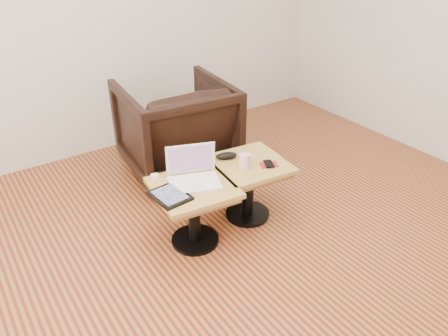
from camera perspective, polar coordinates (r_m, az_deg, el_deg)
room_shell at (r=2.02m, az=8.16°, el=14.16°), size 4.52×4.52×2.71m
side_table_left at (r=2.78m, az=-4.00°, el=-4.22°), size 0.53×0.53×0.44m
side_table_right at (r=3.03m, az=3.25°, el=-1.09°), size 0.53×0.53×0.44m
laptop at (r=2.74m, az=-4.03°, el=-0.91°), size 0.38×0.34×0.23m
tablet at (r=2.63m, az=-7.09°, el=-3.59°), size 0.21×0.25×0.02m
charging_adapter at (r=2.82m, az=-9.04°, el=-1.12°), size 0.06×0.06×0.03m
glasses_case at (r=3.01m, az=0.31°, el=1.62°), size 0.17×0.12×0.05m
striped_cup at (r=2.89m, az=2.76°, el=0.92°), size 0.10×0.10×0.10m
earbuds_tangle at (r=3.03m, az=3.18°, el=1.47°), size 0.07×0.06×0.01m
phone_on_sleeve at (r=2.95m, az=5.87°, el=0.48°), size 0.14×0.12×0.01m
armchair at (r=3.63m, az=-6.27°, el=5.25°), size 0.92×0.94×0.78m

